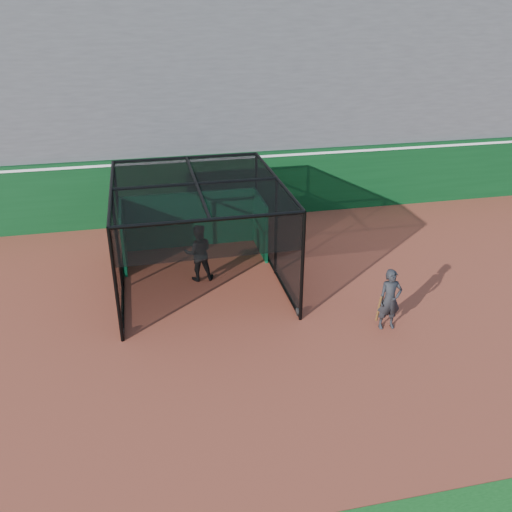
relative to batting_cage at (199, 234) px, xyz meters
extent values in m
plane|color=brown|center=(0.36, -3.54, -1.51)|extent=(120.00, 120.00, 0.00)
cube|color=#093615|center=(0.36, 4.96, -0.26)|extent=(50.00, 0.45, 2.50)
cube|color=white|center=(0.36, 4.96, 0.84)|extent=(50.00, 0.50, 0.08)
cube|color=#4C4C4F|center=(0.36, 8.83, 2.36)|extent=(50.00, 7.85, 7.75)
cube|color=#074E2A|center=(0.00, 2.57, -0.56)|extent=(4.46, 0.10, 1.90)
cylinder|color=black|center=(-2.29, -2.52, -1.40)|extent=(0.08, 0.22, 0.22)
cylinder|color=black|center=(2.29, -2.52, -1.40)|extent=(0.08, 0.22, 0.22)
cylinder|color=black|center=(-2.29, 2.49, -1.40)|extent=(0.08, 0.22, 0.22)
cylinder|color=black|center=(2.29, 2.49, -1.40)|extent=(0.08, 0.22, 0.22)
imported|color=black|center=(-0.03, 0.11, -0.64)|extent=(0.86, 0.68, 1.74)
imported|color=black|center=(4.36, -3.55, -0.69)|extent=(0.62, 0.42, 1.64)
cylinder|color=#593819|center=(4.11, -3.50, -0.96)|extent=(0.14, 0.34, 0.87)
camera|label=1|loc=(-1.45, -14.33, 6.22)|focal=38.00mm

